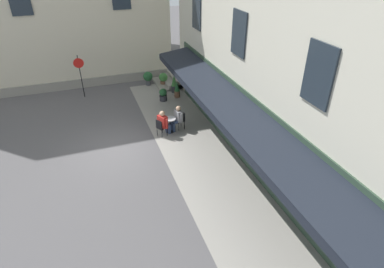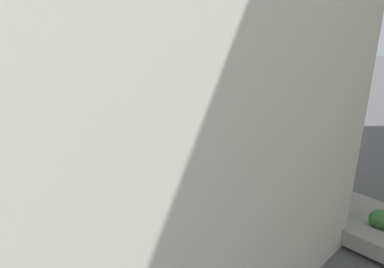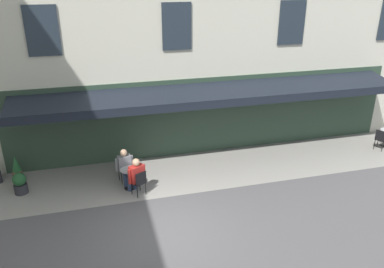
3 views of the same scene
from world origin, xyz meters
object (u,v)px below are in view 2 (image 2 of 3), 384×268
(potted_plant_mid_terrace, at_px, (379,223))
(potted_plant_entrance_left, at_px, (308,200))
(parked_car_navy, at_px, (195,86))
(cafe_chair_black_under_awning, at_px, (245,145))
(cafe_table_mid_terrace, at_px, (242,152))
(seated_companion_in_grey, at_px, (238,150))
(cafe_chair_black_corner_left, at_px, (81,102))
(cafe_chair_black_kerbside, at_px, (235,156))
(seated_patron_in_red, at_px, (244,143))
(potted_plant_entrance_right, at_px, (316,190))
(cafe_chair_black_near_door, at_px, (99,104))
(cafe_table_near_entrance, at_px, (90,104))
(potted_plant_by_steps, at_px, (331,208))

(potted_plant_mid_terrace, xyz_separation_m, potted_plant_entrance_left, (-2.01, -0.31, 0.01))
(potted_plant_entrance_left, relative_size, parked_car_navy, 0.23)
(cafe_chair_black_under_awning, bearing_deg, cafe_table_mid_terrace, -62.67)
(seated_companion_in_grey, bearing_deg, cafe_chair_black_corner_left, -176.82)
(potted_plant_mid_terrace, bearing_deg, parked_car_navy, 152.87)
(cafe_chair_black_kerbside, relative_size, seated_patron_in_red, 0.68)
(seated_patron_in_red, xyz_separation_m, potted_plant_entrance_left, (4.06, -1.94, -0.22))
(potted_plant_entrance_right, bearing_deg, potted_plant_mid_terrace, -15.75)
(cafe_table_mid_terrace, height_order, potted_plant_mid_terrace, potted_plant_mid_terrace)
(cafe_chair_black_near_door, distance_m, cafe_chair_black_under_awning, 10.44)
(cafe_table_mid_terrace, relative_size, seated_companion_in_grey, 0.58)
(cafe_chair_black_near_door, height_order, cafe_table_mid_terrace, cafe_chair_black_near_door)
(potted_plant_entrance_left, height_order, parked_car_navy, parked_car_navy)
(cafe_chair_black_near_door, distance_m, cafe_chair_black_kerbside, 10.81)
(seated_patron_in_red, bearing_deg, cafe_table_near_entrance, -174.19)
(cafe_chair_black_corner_left, distance_m, seated_companion_in_grey, 11.89)
(cafe_chair_black_corner_left, bearing_deg, potted_plant_mid_terrace, -0.64)
(seated_patron_in_red, relative_size, potted_plant_entrance_right, 1.75)
(seated_companion_in_grey, height_order, parked_car_navy, parked_car_navy)
(cafe_table_near_entrance, bearing_deg, potted_plant_entrance_right, 0.47)
(cafe_chair_black_corner_left, bearing_deg, seated_companion_in_grey, 3.18)
(potted_plant_by_steps, height_order, potted_plant_entrance_right, potted_plant_by_steps)
(cafe_chair_black_kerbside, distance_m, seated_patron_in_red, 1.05)
(cafe_table_mid_terrace, xyz_separation_m, cafe_chair_black_kerbside, (0.13, -0.62, 0.06))
(potted_plant_entrance_right, bearing_deg, parked_car_navy, 151.12)
(potted_plant_entrance_left, bearing_deg, cafe_chair_black_near_door, 175.62)
(cafe_table_near_entrance, bearing_deg, cafe_table_mid_terrace, 3.85)
(potted_plant_entrance_left, bearing_deg, cafe_table_mid_terrace, 157.88)
(cafe_chair_black_near_door, relative_size, cafe_chair_black_kerbside, 1.00)
(potted_plant_entrance_left, bearing_deg, cafe_chair_black_kerbside, 165.70)
(cafe_table_near_entrance, distance_m, potted_plant_by_steps, 15.88)
(cafe_chair_black_kerbside, bearing_deg, cafe_table_mid_terrace, 101.63)
(cafe_chair_black_corner_left, xyz_separation_m, seated_patron_in_red, (11.60, 1.44, 0.16))
(cafe_table_mid_terrace, height_order, potted_plant_entrance_right, potted_plant_entrance_right)
(cafe_table_mid_terrace, height_order, seated_companion_in_grey, seated_companion_in_grey)
(cafe_chair_black_near_door, xyz_separation_m, potted_plant_mid_terrace, (16.56, -0.80, -0.07))
(seated_companion_in_grey, relative_size, potted_plant_by_steps, 1.16)
(potted_plant_mid_terrace, bearing_deg, cafe_table_near_entrance, 178.30)
(cafe_chair_black_under_awning, bearing_deg, seated_companion_in_grey, -68.90)
(cafe_table_mid_terrace, xyz_separation_m, potted_plant_mid_terrace, (5.88, -1.26, -0.01))
(cafe_table_near_entrance, bearing_deg, cafe_chair_black_near_door, 27.98)
(seated_companion_in_grey, height_order, potted_plant_entrance_right, seated_companion_in_grey)
(cafe_chair_black_kerbside, bearing_deg, potted_plant_entrance_left, -14.30)
(cafe_chair_black_kerbside, relative_size, seated_companion_in_grey, 0.70)
(cafe_table_near_entrance, height_order, parked_car_navy, parked_car_navy)
(potted_plant_by_steps, bearing_deg, potted_plant_entrance_right, 134.37)
(cafe_table_near_entrance, xyz_separation_m, potted_plant_mid_terrace, (17.12, -0.51, -0.01))
(seated_companion_in_grey, xyz_separation_m, potted_plant_entrance_right, (3.57, -0.22, -0.32))
(cafe_chair_black_corner_left, distance_m, potted_plant_by_steps, 16.42)
(potted_plant_entrance_right, bearing_deg, cafe_chair_black_kerbside, 179.77)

